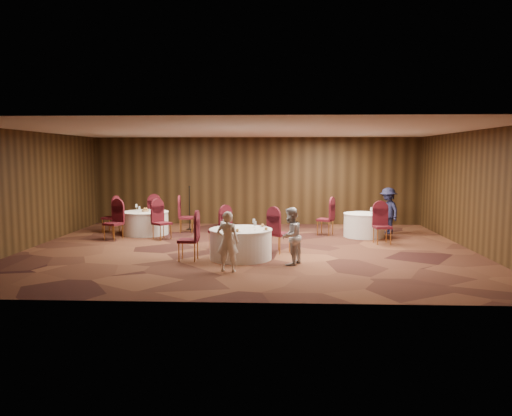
{
  "coord_description": "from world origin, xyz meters",
  "views": [
    {
      "loc": [
        0.79,
        -13.38,
        2.53
      ],
      "look_at": [
        0.2,
        0.2,
        1.1
      ],
      "focal_mm": 35.0,
      "sensor_mm": 36.0,
      "label": 1
    }
  ],
  "objects_px": {
    "table_right": "(364,225)",
    "mic_stand": "(190,217)",
    "woman_a": "(228,242)",
    "table_main": "(241,244)",
    "man_c": "(388,211)",
    "table_left": "(146,223)",
    "woman_b": "(291,236)"
  },
  "relations": [
    {
      "from": "table_right",
      "to": "mic_stand",
      "type": "bearing_deg",
      "value": 166.78
    },
    {
      "from": "man_c",
      "to": "mic_stand",
      "type": "bearing_deg",
      "value": -116.7
    },
    {
      "from": "woman_a",
      "to": "table_right",
      "type": "bearing_deg",
      "value": -119.96
    },
    {
      "from": "table_main",
      "to": "woman_b",
      "type": "relative_size",
      "value": 1.15
    },
    {
      "from": "woman_a",
      "to": "woman_b",
      "type": "xyz_separation_m",
      "value": [
        1.39,
        0.76,
        0.0
      ]
    },
    {
      "from": "woman_b",
      "to": "woman_a",
      "type": "bearing_deg",
      "value": -34.36
    },
    {
      "from": "table_left",
      "to": "table_right",
      "type": "relative_size",
      "value": 1.15
    },
    {
      "from": "table_left",
      "to": "mic_stand",
      "type": "height_order",
      "value": "mic_stand"
    },
    {
      "from": "woman_a",
      "to": "woman_b",
      "type": "height_order",
      "value": "woman_b"
    },
    {
      "from": "table_left",
      "to": "mic_stand",
      "type": "relative_size",
      "value": 0.99
    },
    {
      "from": "table_main",
      "to": "table_right",
      "type": "xyz_separation_m",
      "value": [
        3.6,
        3.49,
        -0.0
      ]
    },
    {
      "from": "table_main",
      "to": "woman_a",
      "type": "xyz_separation_m",
      "value": [
        -0.18,
        -1.39,
        0.29
      ]
    },
    {
      "from": "table_main",
      "to": "man_c",
      "type": "bearing_deg",
      "value": 42.82
    },
    {
      "from": "mic_stand",
      "to": "woman_a",
      "type": "distance_m",
      "value": 6.52
    },
    {
      "from": "table_right",
      "to": "woman_a",
      "type": "relative_size",
      "value": 0.96
    },
    {
      "from": "mic_stand",
      "to": "man_c",
      "type": "bearing_deg",
      "value": -5.84
    },
    {
      "from": "table_right",
      "to": "man_c",
      "type": "height_order",
      "value": "man_c"
    },
    {
      "from": "mic_stand",
      "to": "woman_b",
      "type": "height_order",
      "value": "mic_stand"
    },
    {
      "from": "table_right",
      "to": "woman_b",
      "type": "distance_m",
      "value": 4.78
    },
    {
      "from": "mic_stand",
      "to": "man_c",
      "type": "relative_size",
      "value": 1.0
    },
    {
      "from": "man_c",
      "to": "woman_b",
      "type": "bearing_deg",
      "value": -55.29
    },
    {
      "from": "table_main",
      "to": "mic_stand",
      "type": "height_order",
      "value": "mic_stand"
    },
    {
      "from": "woman_a",
      "to": "man_c",
      "type": "distance_m",
      "value": 7.25
    },
    {
      "from": "table_right",
      "to": "man_c",
      "type": "relative_size",
      "value": 0.85
    },
    {
      "from": "table_right",
      "to": "woman_a",
      "type": "height_order",
      "value": "woman_a"
    },
    {
      "from": "table_main",
      "to": "table_left",
      "type": "distance_m",
      "value": 4.98
    },
    {
      "from": "table_main",
      "to": "woman_a",
      "type": "distance_m",
      "value": 1.43
    },
    {
      "from": "mic_stand",
      "to": "woman_b",
      "type": "bearing_deg",
      "value": -58.66
    },
    {
      "from": "table_left",
      "to": "table_right",
      "type": "distance_m",
      "value": 6.96
    },
    {
      "from": "woman_b",
      "to": "man_c",
      "type": "xyz_separation_m",
      "value": [
        3.28,
        4.79,
        0.08
      ]
    },
    {
      "from": "mic_stand",
      "to": "man_c",
      "type": "distance_m",
      "value": 6.65
    },
    {
      "from": "mic_stand",
      "to": "table_main",
      "type": "bearing_deg",
      "value": -66.27
    }
  ]
}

